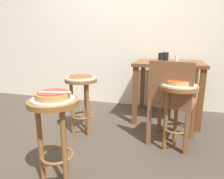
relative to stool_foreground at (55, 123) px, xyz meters
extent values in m
plane|color=#42382D|center=(-0.03, 0.39, -0.46)|extent=(6.00, 6.00, 0.00)
cube|color=silver|center=(-0.03, 2.04, 1.04)|extent=(6.00, 0.10, 3.00)
cylinder|color=brown|center=(0.00, 0.00, 0.15)|extent=(0.35, 0.35, 0.03)
cylinder|color=brown|center=(0.00, 0.11, -0.16)|extent=(0.04, 0.04, 0.60)
cylinder|color=brown|center=(-0.09, -0.05, -0.16)|extent=(0.04, 0.04, 0.60)
cylinder|color=brown|center=(0.09, -0.05, -0.16)|extent=(0.04, 0.04, 0.60)
torus|color=brown|center=(0.00, 0.00, -0.25)|extent=(0.24, 0.24, 0.02)
cylinder|color=silver|center=(0.00, 0.00, 0.18)|extent=(0.29, 0.29, 0.01)
cylinder|color=#B78442|center=(0.00, 0.00, 0.20)|extent=(0.24, 0.24, 0.04)
cylinder|color=red|center=(0.00, 0.00, 0.23)|extent=(0.21, 0.21, 0.01)
cylinder|color=brown|center=(0.83, 0.73, 0.15)|extent=(0.35, 0.35, 0.03)
cylinder|color=brown|center=(0.83, 0.84, -0.16)|extent=(0.04, 0.04, 0.60)
cylinder|color=brown|center=(0.74, 0.68, -0.16)|extent=(0.04, 0.04, 0.60)
cylinder|color=brown|center=(0.93, 0.68, -0.16)|extent=(0.04, 0.04, 0.60)
torus|color=brown|center=(0.83, 0.73, -0.25)|extent=(0.24, 0.24, 0.02)
cylinder|color=silver|center=(0.83, 0.73, 0.18)|extent=(0.31, 0.31, 0.01)
cylinder|color=tan|center=(0.83, 0.73, 0.20)|extent=(0.23, 0.23, 0.04)
cylinder|color=red|center=(0.83, 0.73, 0.23)|extent=(0.20, 0.20, 0.01)
cylinder|color=brown|center=(-0.17, 0.80, 0.15)|extent=(0.35, 0.35, 0.03)
cylinder|color=brown|center=(-0.17, 0.90, -0.16)|extent=(0.04, 0.04, 0.60)
cylinder|color=brown|center=(-0.27, 0.74, -0.16)|extent=(0.04, 0.04, 0.60)
cylinder|color=brown|center=(-0.08, 0.74, -0.16)|extent=(0.04, 0.04, 0.60)
torus|color=brown|center=(-0.17, 0.80, -0.25)|extent=(0.24, 0.24, 0.02)
cylinder|color=silver|center=(-0.17, 0.80, 0.18)|extent=(0.33, 0.33, 0.01)
cylinder|color=#B78442|center=(-0.17, 0.80, 0.19)|extent=(0.27, 0.27, 0.01)
cylinder|color=#B23823|center=(-0.17, 0.80, 0.20)|extent=(0.24, 0.24, 0.01)
cube|color=brown|center=(0.72, 1.55, 0.29)|extent=(0.85, 0.74, 0.04)
cube|color=brown|center=(0.35, 1.23, -0.09)|extent=(0.06, 0.06, 0.73)
cube|color=brown|center=(1.10, 1.23, -0.09)|extent=(0.06, 0.06, 0.73)
cube|color=brown|center=(0.35, 1.87, -0.09)|extent=(0.06, 0.06, 0.73)
cube|color=brown|center=(1.10, 1.87, -0.09)|extent=(0.06, 0.06, 0.73)
cylinder|color=black|center=(0.68, 1.46, 0.37)|extent=(0.08, 0.08, 0.12)
cylinder|color=black|center=(0.61, 1.74, 0.36)|extent=(0.07, 0.07, 0.10)
cylinder|color=white|center=(0.81, 1.60, 0.35)|extent=(0.04, 0.04, 0.09)
cube|color=brown|center=(0.80, 0.88, -0.03)|extent=(0.48, 0.48, 0.04)
cube|color=brown|center=(0.76, 0.70, 0.19)|extent=(0.40, 0.12, 0.40)
cube|color=brown|center=(1.02, 1.01, -0.25)|extent=(0.04, 0.04, 0.42)
cube|color=brown|center=(0.67, 1.09, -0.25)|extent=(0.04, 0.04, 0.42)
cube|color=brown|center=(0.93, 0.66, -0.25)|extent=(0.04, 0.04, 0.42)
cube|color=brown|center=(0.58, 0.74, -0.25)|extent=(0.04, 0.04, 0.42)
cube|color=silver|center=(0.03, -0.02, 0.23)|extent=(0.22, 0.07, 0.01)
camera|label=1|loc=(0.76, -1.12, 0.55)|focal=31.70mm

